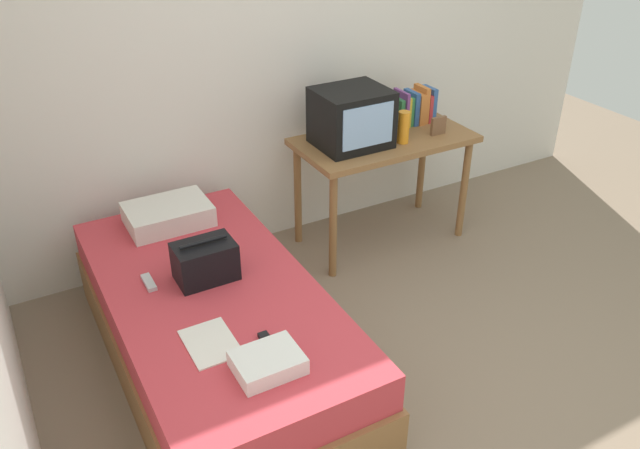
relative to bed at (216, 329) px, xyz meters
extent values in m
plane|color=#84705B|center=(1.02, -0.84, -0.25)|extent=(8.00, 8.00, 0.00)
cube|color=silver|center=(1.02, 1.16, 1.05)|extent=(5.20, 0.10, 2.60)
cube|color=olive|center=(0.00, 0.00, -0.10)|extent=(1.00, 2.00, 0.31)
cube|color=#C63842|center=(0.00, 0.00, 0.16)|extent=(0.97, 1.94, 0.20)
cube|color=olive|center=(1.48, 0.69, 0.49)|extent=(1.16, 0.60, 0.04)
cylinder|color=olive|center=(0.96, 0.45, 0.11)|extent=(0.05, 0.05, 0.73)
cylinder|color=olive|center=(2.00, 0.45, 0.11)|extent=(0.05, 0.05, 0.73)
cylinder|color=olive|center=(0.96, 0.93, 0.11)|extent=(0.05, 0.05, 0.73)
cylinder|color=olive|center=(2.00, 0.93, 0.11)|extent=(0.05, 0.05, 0.73)
cube|color=black|center=(1.22, 0.70, 0.69)|extent=(0.44, 0.38, 0.36)
cube|color=#8CB2E0|center=(1.22, 0.51, 0.70)|extent=(0.35, 0.01, 0.26)
cylinder|color=orange|center=(1.53, 0.57, 0.62)|extent=(0.07, 0.07, 0.21)
cube|color=#337F47|center=(1.66, 0.82, 0.61)|extent=(0.03, 0.13, 0.20)
cube|color=#7A3D89|center=(1.69, 0.82, 0.63)|extent=(0.02, 0.17, 0.24)
cube|color=gold|center=(1.71, 0.82, 0.62)|extent=(0.02, 0.15, 0.21)
cube|color=#337F47|center=(1.74, 0.82, 0.61)|extent=(0.03, 0.13, 0.20)
cube|color=#2D5699|center=(1.77, 0.82, 0.63)|extent=(0.04, 0.15, 0.23)
cube|color=#CC7233|center=(1.81, 0.82, 0.62)|extent=(0.04, 0.17, 0.21)
cube|color=#CC7233|center=(1.85, 0.82, 0.64)|extent=(0.03, 0.15, 0.25)
cube|color=#B72D33|center=(1.88, 0.82, 0.61)|extent=(0.03, 0.16, 0.19)
cube|color=#2D5699|center=(1.92, 0.82, 0.63)|extent=(0.04, 0.14, 0.23)
cube|color=brown|center=(1.81, 0.56, 0.57)|extent=(0.11, 0.02, 0.12)
cube|color=silver|center=(0.01, 0.72, 0.32)|extent=(0.47, 0.34, 0.12)
cube|color=black|center=(0.01, 0.10, 0.36)|extent=(0.30, 0.20, 0.20)
cylinder|color=black|center=(0.01, 0.10, 0.48)|extent=(0.24, 0.02, 0.02)
cube|color=white|center=(-0.15, -0.39, 0.26)|extent=(0.21, 0.29, 0.01)
cube|color=black|center=(0.07, -0.52, 0.27)|extent=(0.04, 0.16, 0.02)
cube|color=#B7B7BC|center=(-0.26, 0.18, 0.27)|extent=(0.04, 0.14, 0.02)
cube|color=white|center=(0.00, -0.66, 0.30)|extent=(0.28, 0.22, 0.08)
camera|label=1|loc=(-0.79, -2.54, 2.16)|focal=36.37mm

